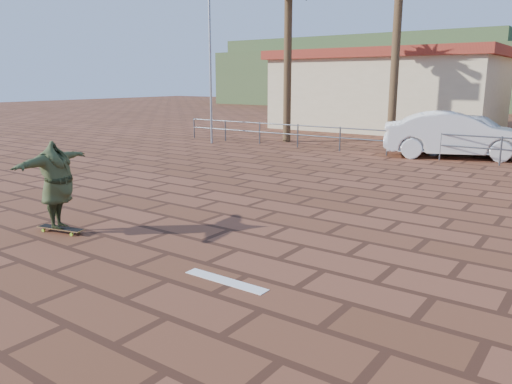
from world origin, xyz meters
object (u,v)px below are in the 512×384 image
car_silver (474,134)px  longboard (61,228)px  skateboarder (57,185)px  car_white (455,135)px

car_silver → longboard: bearing=157.0°
skateboarder → car_silver: 15.68m
car_white → longboard: bearing=145.1°
longboard → skateboarder: skateboarder is taller
skateboarder → car_white: 14.64m
car_silver → car_white: bearing=146.3°
skateboarder → car_silver: (4.03, 15.15, -0.10)m
car_silver → car_white: car_white is taller
car_white → skateboarder: bearing=145.1°
longboard → skateboarder: size_ratio=0.50×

